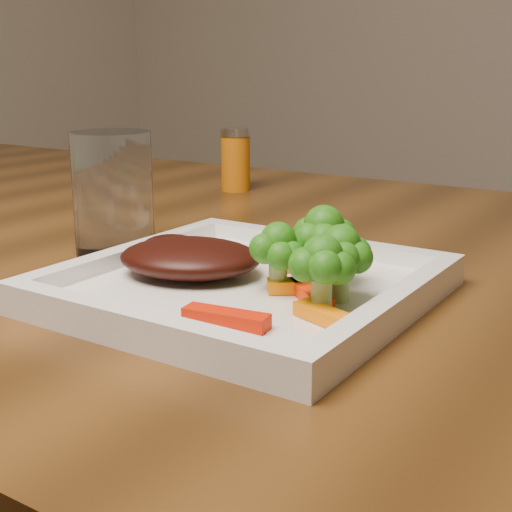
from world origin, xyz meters
The scene contains 14 objects.
dining_table centered at (-0.11, -0.18, 0.38)m, with size 1.60×0.90×0.75m, color #4E2F11, non-canonical shape.
plate centered at (0.24, -0.34, 0.76)m, with size 0.27×0.27×0.01m, color white.
steak centered at (0.19, -0.35, 0.78)m, with size 0.12×0.09×0.03m, color black.
broccoli_0 centered at (0.30, -0.31, 0.80)m, with size 0.06×0.06×0.07m, color #206C12, non-canonical shape.
broccoli_1 centered at (0.33, -0.34, 0.79)m, with size 0.05×0.05×0.06m, color #3E7814, non-canonical shape.
broccoli_2 centered at (0.33, -0.37, 0.79)m, with size 0.05×0.05×0.06m, color #3B7713, non-canonical shape.
broccoli_3 centered at (0.28, -0.35, 0.79)m, with size 0.05×0.05×0.06m, color #296410, non-canonical shape.
carrot_0 centered at (0.29, -0.43, 0.77)m, with size 0.06×0.02×0.01m, color red.
carrot_1 centered at (0.34, -0.39, 0.77)m, with size 0.05×0.01×0.01m, color orange.
carrot_4 centered at (0.27, -0.28, 0.77)m, with size 0.06×0.02×0.01m, color orange.
carrot_5 centered at (0.31, -0.35, 0.77)m, with size 0.06×0.02×0.01m, color #FF3004.
carrot_6 centered at (0.29, -0.33, 0.77)m, with size 0.06×0.02×0.01m, color orange.
spice_shaker centered at (-0.05, 0.06, 0.80)m, with size 0.04×0.04×0.09m, color #B55E0A.
drinking_glass centered at (0.06, -0.30, 0.81)m, with size 0.08×0.08×0.12m, color silver.
Camera 1 is at (0.55, -0.80, 0.93)m, focal length 50.00 mm.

